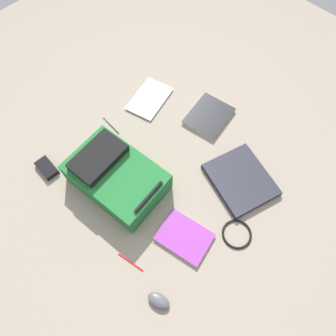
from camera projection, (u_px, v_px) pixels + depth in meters
ground_plane at (161, 172)px, 1.56m from camera, size 3.38×3.38×0.00m
backpack at (116, 176)px, 1.46m from camera, size 0.35×0.48×0.18m
laptop at (241, 180)px, 1.52m from camera, size 0.36×0.39×0.03m
book_red at (184, 237)px, 1.40m from camera, size 0.22×0.27×0.02m
book_comic at (149, 99)px, 1.76m from camera, size 0.30×0.23×0.01m
book_manual at (209, 116)px, 1.70m from camera, size 0.28×0.24×0.02m
computer_mouse at (159, 301)px, 1.27m from camera, size 0.08×0.11×0.03m
cable_coil at (237, 234)px, 1.41m from camera, size 0.14×0.14×0.01m
power_brick at (47, 168)px, 1.55m from camera, size 0.08×0.13×0.03m
pen_black at (131, 262)px, 1.36m from camera, size 0.03×0.14×0.01m
pen_blue at (111, 125)px, 1.68m from camera, size 0.02×0.14×0.01m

